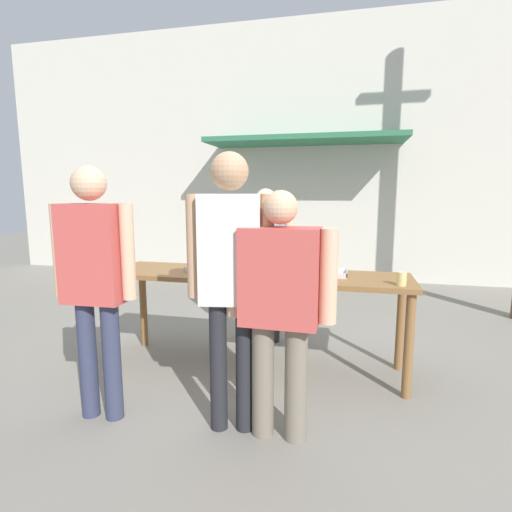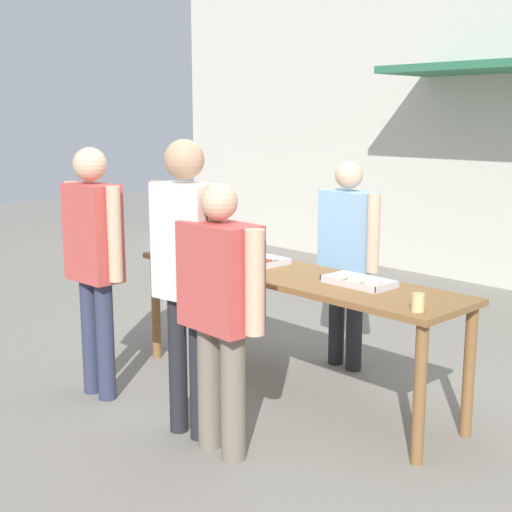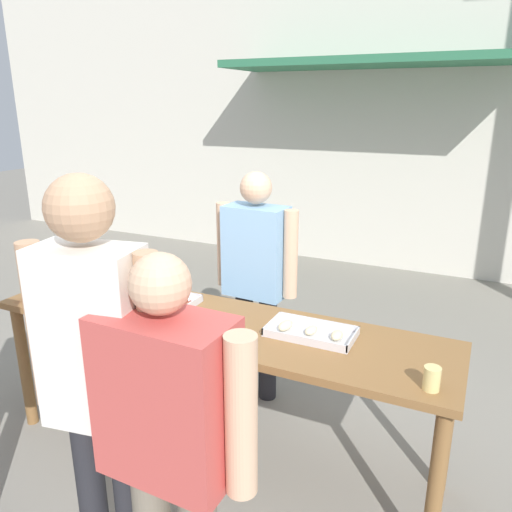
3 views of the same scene
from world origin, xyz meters
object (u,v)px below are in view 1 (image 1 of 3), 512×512
object	(u,v)px
condiment_jar_ketchup	(129,268)
person_server_behind_table	(266,252)
person_customer_waiting_in_line	(230,267)
beer_cup	(402,279)
person_customer_with_cup	(280,298)
condiment_jar_mustard	(121,267)
food_tray_buns	(319,273)
food_tray_sausages	(213,268)
person_customer_holding_hotdog	(94,272)

from	to	relation	value
condiment_jar_ketchup	person_server_behind_table	size ratio (longest dim) A/B	0.05
person_customer_waiting_in_line	beer_cup	bearing A→B (deg)	-155.56
person_server_behind_table	person_customer_with_cup	bearing A→B (deg)	-71.86
condiment_jar_mustard	person_customer_waiting_in_line	xyz separation A→B (m)	(1.23, -0.73, 0.19)
food_tray_buns	person_customer_waiting_in_line	xyz separation A→B (m)	(-0.48, -1.00, 0.21)
food_tray_sausages	person_customer_holding_hotdog	xyz separation A→B (m)	(-0.45, -1.07, 0.16)
food_tray_sausages	person_customer_with_cup	bearing A→B (deg)	-52.34
person_customer_with_cup	person_customer_waiting_in_line	world-z (taller)	person_customer_waiting_in_line
beer_cup	person_customer_with_cup	world-z (taller)	person_customer_with_cup
beer_cup	person_server_behind_table	xyz separation A→B (m)	(-1.22, 0.88, 0.03)
person_customer_holding_hotdog	condiment_jar_ketchup	bearing A→B (deg)	-76.78
food_tray_sausages	beer_cup	size ratio (longest dim) A/B	4.18
person_customer_holding_hotdog	person_customer_with_cup	distance (m)	1.24
person_customer_holding_hotdog	beer_cup	bearing A→B (deg)	-160.91
food_tray_buns	person_server_behind_table	distance (m)	0.86
food_tray_sausages	food_tray_buns	world-z (taller)	food_tray_buns
person_customer_waiting_in_line	food_tray_sausages	bearing A→B (deg)	-74.40
person_customer_with_cup	person_server_behind_table	bearing A→B (deg)	-73.59
beer_cup	person_server_behind_table	size ratio (longest dim) A/B	0.06
person_customer_waiting_in_line	person_customer_with_cup	bearing A→B (deg)	168.49
condiment_jar_ketchup	food_tray_buns	bearing A→B (deg)	9.77
food_tray_buns	person_customer_waiting_in_line	distance (m)	1.13
beer_cup	person_customer_with_cup	xyz separation A→B (m)	(-0.79, -0.75, 0.00)
food_tray_buns	condiment_jar_ketchup	xyz separation A→B (m)	(-1.62, -0.28, 0.02)
food_tray_buns	food_tray_sausages	bearing A→B (deg)	179.94
person_customer_waiting_in_line	person_server_behind_table	bearing A→B (deg)	-95.26
food_tray_sausages	food_tray_buns	bearing A→B (deg)	-0.06
beer_cup	person_server_behind_table	distance (m)	1.50
food_tray_sausages	person_server_behind_table	xyz separation A→B (m)	(0.35, 0.61, 0.07)
person_server_behind_table	person_customer_holding_hotdog	size ratio (longest dim) A/B	0.93
beer_cup	person_customer_waiting_in_line	size ratio (longest dim) A/B	0.06
beer_cup	person_customer_holding_hotdog	distance (m)	2.18
food_tray_buns	condiment_jar_mustard	size ratio (longest dim) A/B	5.64
food_tray_buns	person_customer_with_cup	size ratio (longest dim) A/B	0.29
food_tray_sausages	person_customer_waiting_in_line	size ratio (longest dim) A/B	0.24
beer_cup	condiment_jar_ketchup	bearing A→B (deg)	-179.62
condiment_jar_mustard	person_customer_waiting_in_line	world-z (taller)	person_customer_waiting_in_line
person_customer_holding_hotdog	person_server_behind_table	bearing A→B (deg)	-118.06
beer_cup	person_customer_waiting_in_line	xyz separation A→B (m)	(-1.10, -0.74, 0.18)
food_tray_sausages	beer_cup	world-z (taller)	beer_cup
beer_cup	person_customer_holding_hotdog	bearing A→B (deg)	-158.25
condiment_jar_mustard	condiment_jar_ketchup	xyz separation A→B (m)	(0.09, -0.01, 0.00)
person_customer_with_cup	person_customer_waiting_in_line	xyz separation A→B (m)	(-0.32, 0.01, 0.17)
condiment_jar_ketchup	person_server_behind_table	world-z (taller)	person_server_behind_table
beer_cup	person_customer_holding_hotdog	xyz separation A→B (m)	(-2.02, -0.81, 0.12)
person_server_behind_table	person_customer_with_cup	xyz separation A→B (m)	(0.43, -1.63, -0.03)
food_tray_buns	person_customer_holding_hotdog	distance (m)	1.76
food_tray_sausages	condiment_jar_mustard	world-z (taller)	condiment_jar_mustard
condiment_jar_mustard	person_customer_holding_hotdog	world-z (taller)	person_customer_holding_hotdog
condiment_jar_mustard	beer_cup	bearing A→B (deg)	0.15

